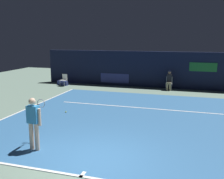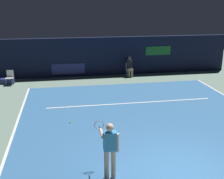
% 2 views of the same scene
% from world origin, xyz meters
% --- Properties ---
extents(ground_plane, '(32.91, 32.91, 0.00)m').
position_xyz_m(ground_plane, '(0.00, 4.35, 0.00)').
color(ground_plane, slate).
extents(court_surface, '(10.73, 10.69, 0.01)m').
position_xyz_m(court_surface, '(0.00, 4.35, 0.01)').
color(court_surface, '#336699').
rests_on(court_surface, ground).
extents(line_baseline, '(10.73, 0.10, 0.01)m').
position_xyz_m(line_baseline, '(0.00, -0.95, 0.01)').
color(line_baseline, white).
rests_on(line_baseline, court_surface).
extents(line_sideline_right, '(0.10, 10.69, 0.01)m').
position_xyz_m(line_sideline_right, '(-5.31, 4.35, 0.01)').
color(line_sideline_right, white).
rests_on(line_sideline_right, court_surface).
extents(line_service, '(8.37, 0.10, 0.01)m').
position_xyz_m(line_service, '(0.00, 6.22, 0.01)').
color(line_service, white).
rests_on(line_service, court_surface).
extents(line_centre_mark, '(0.10, 0.30, 0.01)m').
position_xyz_m(line_centre_mark, '(0.00, -0.85, 0.01)').
color(line_centre_mark, white).
rests_on(line_centre_mark, court_surface).
extents(back_wall, '(16.70, 0.33, 2.60)m').
position_xyz_m(back_wall, '(-0.00, 12.24, 1.30)').
color(back_wall, '#141933').
rests_on(back_wall, ground).
extents(tennis_player, '(0.61, 0.93, 1.73)m').
position_xyz_m(tennis_player, '(-2.10, 0.18, 0.99)').
color(tennis_player, beige).
rests_on(tennis_player, ground).
extents(line_judge_on_chair, '(0.45, 0.54, 1.32)m').
position_xyz_m(line_judge_on_chair, '(1.17, 11.47, 0.69)').
color(line_judge_on_chair, white).
rests_on(line_judge_on_chair, ground).
extents(courtside_chair_near, '(0.49, 0.46, 0.88)m').
position_xyz_m(courtside_chair_near, '(-6.51, 10.79, 0.50)').
color(courtside_chair_near, white).
rests_on(courtside_chair_near, ground).
extents(tennis_ball, '(0.07, 0.07, 0.07)m').
position_xyz_m(tennis_ball, '(-3.09, 4.31, 0.05)').
color(tennis_ball, '#CCE033').
rests_on(tennis_ball, court_surface).
extents(equipment_bag, '(0.90, 0.54, 0.32)m').
position_xyz_m(equipment_bag, '(-6.74, 11.02, 0.16)').
color(equipment_bag, navy).
rests_on(equipment_bag, ground).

